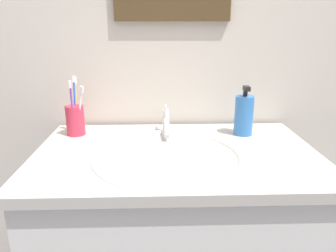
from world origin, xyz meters
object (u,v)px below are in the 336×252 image
at_px(toothbrush_white, 80,107).
at_px(soap_dispenser, 244,115).
at_px(faucet, 166,123).
at_px(toothbrush_blue, 75,101).
at_px(toothbrush_yellow, 76,101).
at_px(toothbrush_purple, 72,105).
at_px(toothbrush_cup, 75,120).

xyz_separation_m(toothbrush_white, soap_dispenser, (0.59, 0.00, -0.03)).
bearing_deg(faucet, toothbrush_white, -177.04).
xyz_separation_m(toothbrush_blue, toothbrush_yellow, (0.00, 0.01, -0.00)).
bearing_deg(toothbrush_yellow, soap_dispenser, -4.35).
bearing_deg(toothbrush_white, toothbrush_purple, -160.64).
distance_m(faucet, toothbrush_blue, 0.35).
bearing_deg(toothbrush_blue, soap_dispenser, -3.65).
bearing_deg(toothbrush_purple, toothbrush_cup, 91.03).
distance_m(toothbrush_yellow, toothbrush_purple, 0.06).
relative_size(toothbrush_purple, soap_dispenser, 1.10).
distance_m(faucet, toothbrush_white, 0.32).
bearing_deg(toothbrush_purple, toothbrush_white, 19.36).
xyz_separation_m(faucet, toothbrush_yellow, (-0.33, 0.03, 0.08)).
distance_m(toothbrush_cup, toothbrush_white, 0.06).
relative_size(toothbrush_cup, toothbrush_purple, 0.54).
height_order(toothbrush_cup, soap_dispenser, soap_dispenser).
xyz_separation_m(faucet, toothbrush_cup, (-0.33, 0.00, 0.01)).
bearing_deg(toothbrush_purple, faucet, 4.21).
height_order(toothbrush_white, soap_dispenser, toothbrush_white).
bearing_deg(toothbrush_yellow, toothbrush_purple, -89.44).
relative_size(toothbrush_cup, toothbrush_yellow, 0.54).
bearing_deg(faucet, soap_dispenser, -2.92).
relative_size(faucet, toothbrush_white, 0.88).
distance_m(toothbrush_purple, soap_dispenser, 0.62).
xyz_separation_m(faucet, soap_dispenser, (0.28, -0.01, 0.03)).
xyz_separation_m(toothbrush_blue, soap_dispenser, (0.62, -0.04, -0.05)).
relative_size(faucet, toothbrush_purple, 0.79).
bearing_deg(toothbrush_white, toothbrush_blue, 122.56).
xyz_separation_m(toothbrush_yellow, toothbrush_purple, (0.00, -0.06, -0.00)).
bearing_deg(toothbrush_white, soap_dispenser, 0.15).
distance_m(toothbrush_cup, toothbrush_blue, 0.07).
bearing_deg(toothbrush_blue, toothbrush_yellow, 79.77).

